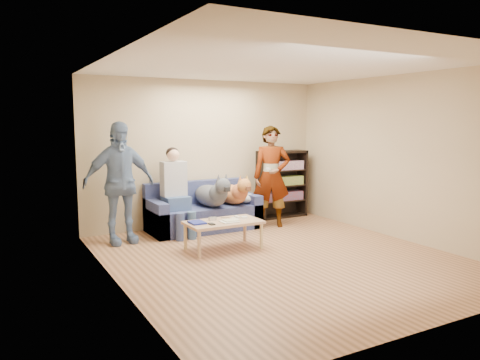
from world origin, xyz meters
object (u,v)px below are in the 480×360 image
person_seated (176,188)px  coffee_table (223,224)px  person_standing_right (272,176)px  dog_tan (234,193)px  sofa (203,213)px  dog_gray (213,194)px  bookshelf (282,183)px  camera_silver (213,219)px  person_standing_left (119,183)px  notebook_blue (197,222)px

person_seated → coffee_table: person_seated is taller
person_standing_right → dog_tan: 0.74m
sofa → person_seated: 0.74m
coffee_table → dog_tan: bearing=55.4°
person_standing_right → dog_gray: person_standing_right is taller
bookshelf → person_seated: bearing=-171.2°
camera_silver → person_standing_left: bearing=139.3°
person_standing_left → coffee_table: 1.74m
camera_silver → dog_tan: size_ratio=0.10×
person_standing_left → camera_silver: size_ratio=17.03×
person_standing_left → notebook_blue: (0.84, -1.03, -0.50)m
person_standing_left → person_standing_right: bearing=-7.2°
dog_tan → dog_gray: bearing=-174.6°
person_standing_left → notebook_blue: bearing=-55.4°
camera_silver → sofa: size_ratio=0.06×
dog_tan → camera_silver: bearing=-131.7°
person_seated → dog_tan: 1.07m
notebook_blue → bookshelf: size_ratio=0.20×
camera_silver → person_standing_right: bearing=28.1°
coffee_table → camera_silver: bearing=135.0°
person_seated → dog_tan: (1.06, -0.06, -0.15)m
dog_gray → coffee_table: (-0.34, -1.08, -0.27)m
person_standing_left → person_seated: 0.98m
person_standing_left → bookshelf: (3.29, 0.46, -0.26)m
camera_silver → person_seated: person_seated is taller
person_standing_right → camera_silver: bearing=-123.7°
bookshelf → camera_silver: bearing=-146.8°
coffee_table → sofa: bearing=79.0°
notebook_blue → dog_tan: (1.18, 1.07, 0.19)m
person_standing_right → bookshelf: 0.88m
person_standing_right → person_standing_left: bearing=-154.5°
person_standing_left → camera_silver: bearing=-45.1°
person_seated → dog_gray: bearing=-9.2°
camera_silver → dog_gray: bearing=64.4°
notebook_blue → bookshelf: bearing=31.3°
person_standing_right → bookshelf: size_ratio=1.38×
notebook_blue → person_seated: bearing=84.0°
camera_silver → person_seated: size_ratio=0.07×
person_standing_left → dog_gray: person_standing_left is taller
coffee_table → person_standing_left: bearing=138.8°
dog_gray → person_standing_left: bearing=-180.0°
dog_tan → bookshelf: bookshelf is taller
camera_silver → coffee_table: size_ratio=0.10×
coffee_table → notebook_blue: bearing=172.9°
person_standing_left → sofa: person_standing_left is taller
person_standing_right → person_standing_left: size_ratio=0.96×
person_seated → notebook_blue: bearing=-96.0°
person_seated → dog_gray: 0.64m
person_standing_right → coffee_table: (-1.44, -0.95, -0.52)m
person_standing_left → sofa: (1.49, 0.23, -0.66)m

